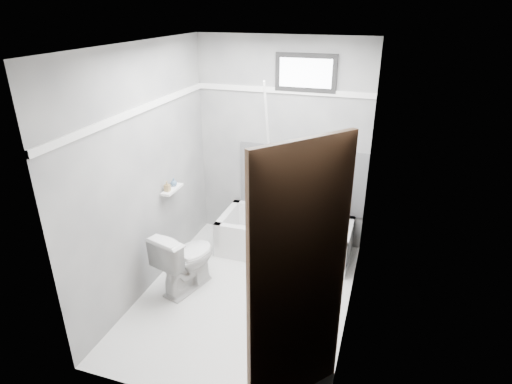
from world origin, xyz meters
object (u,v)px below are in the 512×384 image
at_px(office_chair, 310,205).
at_px(door, 329,321).
at_px(toilet, 186,259).
at_px(bathtub, 285,236).
at_px(soap_bottle_b, 174,182).
at_px(soap_bottle_a, 167,186).

relative_size(office_chair, door, 0.52).
distance_m(toilet, door, 2.14).
relative_size(bathtub, office_chair, 1.45).
relative_size(toilet, door, 0.34).
bearing_deg(office_chair, soap_bottle_b, -156.19).
relative_size(bathtub, toilet, 2.21).
bearing_deg(office_chair, bathtub, -167.93).
xyz_separation_m(bathtub, office_chair, (0.27, 0.05, 0.43)).
xyz_separation_m(office_chair, toilet, (-1.05, -1.01, -0.30)).
bearing_deg(bathtub, office_chair, 10.68).
xyz_separation_m(bathtub, toilet, (-0.78, -0.96, 0.12)).
height_order(toilet, soap_bottle_b, soap_bottle_b).
bearing_deg(bathtub, door, -69.73).
xyz_separation_m(soap_bottle_a, soap_bottle_b, (0.00, 0.14, -0.01)).
distance_m(toilet, soap_bottle_a, 0.77).
distance_m(office_chair, soap_bottle_a, 1.57).
bearing_deg(office_chair, toilet, -134.75).
relative_size(door, soap_bottle_b, 22.60).
distance_m(door, soap_bottle_a, 2.47).
height_order(bathtub, office_chair, office_chair).
height_order(bathtub, toilet, toilet).
xyz_separation_m(toilet, door, (1.60, -1.25, 0.67)).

